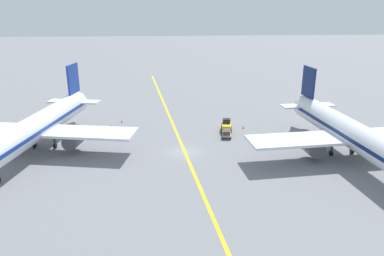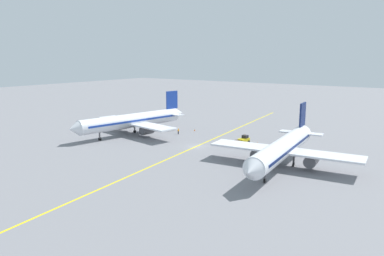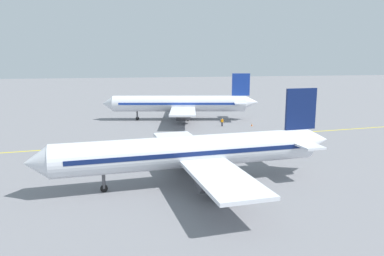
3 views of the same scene
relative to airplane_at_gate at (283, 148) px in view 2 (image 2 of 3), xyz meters
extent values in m
plane|color=slate|center=(22.34, -4.17, -3.71)|extent=(400.00, 400.00, 0.00)
cube|color=yellow|center=(22.34, -4.17, -3.71)|extent=(13.68, 119.31, 0.01)
cylinder|color=silver|center=(-0.04, 0.44, 0.09)|extent=(6.40, 30.21, 3.60)
cone|color=silver|center=(-1.56, 16.57, 0.09)|extent=(3.63, 2.71, 3.42)
cone|color=silver|center=(1.51, -15.99, 0.39)|extent=(3.33, 3.27, 3.06)
cube|color=#0F1E51|center=(-0.04, 0.44, 0.24)|extent=(6.16, 27.22, 0.50)
cube|color=silver|center=(0.05, -0.56, -0.63)|extent=(28.36, 7.81, 0.36)
cylinder|color=#4C4C51|center=(-4.93, -1.03, -1.88)|extent=(2.49, 3.39, 2.20)
cylinder|color=#4C4C51|center=(5.03, -0.09, -1.88)|extent=(2.49, 3.39, 2.20)
cube|color=#0F1E51|center=(1.27, -13.50, 4.39)|extent=(0.73, 4.02, 5.00)
cube|color=silver|center=(1.23, -13.00, 0.49)|extent=(9.19, 3.24, 0.24)
cylinder|color=#4C4C51|center=(-0.94, 10.00, -2.31)|extent=(0.36, 0.36, 2.00)
cylinder|color=black|center=(-0.94, 10.00, -3.31)|extent=(0.35, 0.82, 0.80)
cylinder|color=#4C4C51|center=(-1.45, -1.70, -2.31)|extent=(0.36, 0.36, 2.00)
cylinder|color=black|center=(-1.45, -1.70, -3.31)|extent=(0.35, 0.82, 0.80)
cylinder|color=#4C4C51|center=(1.74, -1.40, -2.31)|extent=(0.36, 0.36, 2.00)
cylinder|color=black|center=(1.74, -1.40, -3.31)|extent=(0.35, 0.82, 0.80)
cylinder|color=silver|center=(43.41, -5.19, 0.09)|extent=(9.00, 30.15, 3.60)
cone|color=silver|center=(46.35, 10.74, 0.09)|extent=(3.80, 2.98, 3.42)
cone|color=silver|center=(40.41, -21.41, 0.39)|extent=(3.55, 3.51, 3.06)
cube|color=#193899|center=(43.41, -5.19, 0.24)|extent=(8.49, 27.21, 0.50)
cube|color=silver|center=(43.22, -6.17, -0.63)|extent=(28.48, 10.21, 0.36)
cylinder|color=#4C4C51|center=(38.31, -5.26, -1.88)|extent=(2.75, 3.55, 2.20)
cylinder|color=#4C4C51|center=(48.14, -7.08, -1.88)|extent=(2.75, 3.55, 2.20)
cube|color=#193899|center=(40.86, -18.95, 4.39)|extent=(1.08, 4.00, 5.00)
cube|color=silver|center=(40.95, -18.46, 0.49)|extent=(9.29, 4.00, 0.24)
cylinder|color=#4C4C51|center=(45.15, 4.25, -2.31)|extent=(0.36, 0.36, 2.00)
cylinder|color=black|center=(45.15, 4.25, -3.31)|extent=(0.42, 0.84, 0.80)
cylinder|color=#4C4C51|center=(41.47, -6.86, -2.31)|extent=(0.36, 0.36, 2.00)
cylinder|color=black|center=(41.47, -6.86, -3.31)|extent=(0.42, 0.84, 0.80)
cylinder|color=#4C4C51|center=(44.62, -7.44, -2.31)|extent=(0.36, 0.36, 2.00)
cylinder|color=black|center=(44.62, -7.44, -3.31)|extent=(0.42, 0.84, 0.80)
cube|color=gold|center=(14.85, -13.09, -2.91)|extent=(1.92, 3.19, 0.90)
cube|color=black|center=(14.77, -13.64, -2.11)|extent=(1.42, 1.27, 0.70)
sphere|color=orange|center=(14.77, -13.64, -1.68)|extent=(0.16, 0.16, 0.16)
cylinder|color=black|center=(15.45, -14.17, -3.36)|extent=(0.35, 0.73, 0.70)
cylinder|color=black|center=(13.97, -13.95, -3.36)|extent=(0.35, 0.73, 0.70)
cylinder|color=black|center=(15.74, -12.24, -3.36)|extent=(0.35, 0.73, 0.70)
cylinder|color=black|center=(14.25, -12.02, -3.36)|extent=(0.35, 0.73, 0.70)
cube|color=gray|center=(15.32, -9.93, -3.17)|extent=(1.76, 2.78, 0.20)
cube|color=#4C382D|center=(15.32, -9.93, -2.77)|extent=(1.37, 1.96, 0.60)
cylinder|color=black|center=(15.79, -11.05, -3.49)|extent=(0.20, 0.46, 0.44)
cylinder|color=black|center=(14.54, -10.87, -3.49)|extent=(0.20, 0.46, 0.44)
cylinder|color=black|center=(16.09, -8.99, -3.49)|extent=(0.20, 0.46, 0.44)
cylinder|color=black|center=(14.84, -8.81, -3.49)|extent=(0.20, 0.46, 0.44)
cylinder|color=#23232D|center=(33.96, -12.88, -3.28)|extent=(0.16, 0.16, 0.85)
cylinder|color=#23232D|center=(33.96, -12.68, -3.28)|extent=(0.16, 0.16, 0.85)
cube|color=orange|center=(33.96, -12.78, -2.56)|extent=(0.23, 0.37, 0.60)
cylinder|color=orange|center=(33.96, -13.02, -2.56)|extent=(0.10, 0.10, 0.55)
cylinder|color=orange|center=(33.97, -12.54, -2.56)|extent=(0.10, 0.10, 0.55)
sphere|color=beige|center=(33.96, -12.78, -2.14)|extent=(0.22, 0.22, 0.22)
cone|color=orange|center=(32.98, -18.96, -3.43)|extent=(0.32, 0.32, 0.55)
cone|color=orange|center=(11.77, -14.10, -3.43)|extent=(0.32, 0.32, 0.55)
camera|label=1|loc=(24.72, 46.12, 16.87)|focal=35.00mm
camera|label=2|loc=(-24.63, 64.31, 16.53)|focal=35.00mm
camera|label=3|loc=(-40.28, 7.94, 10.64)|focal=35.00mm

